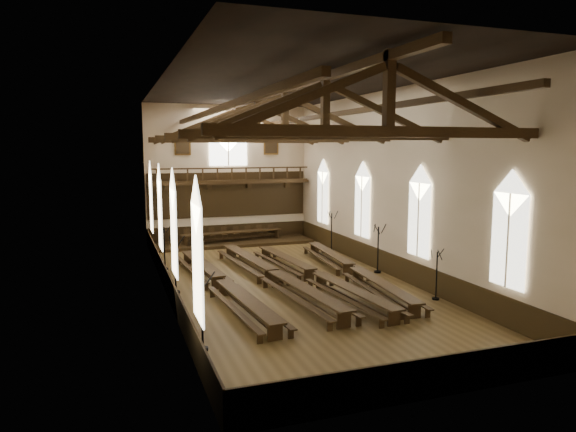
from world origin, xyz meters
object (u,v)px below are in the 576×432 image
object	(u,v)px
refectory_row_a	(221,282)
refectory_row_d	(353,269)
high_table	(233,233)
candelabrum_left_near	(202,327)
candelabrum_right_mid	(378,258)
candelabrum_right_near	(436,284)
candelabrum_right_far	(331,239)
dais	(233,243)
candelabrum_left_far	(165,256)
candelabrum_left_mid	(176,276)
refectory_row_b	(273,274)
refectory_row_c	(315,274)

from	to	relation	value
refectory_row_a	refectory_row_d	distance (m)	7.24
high_table	candelabrum_left_near	distance (m)	19.67
refectory_row_d	candelabrum_left_near	bearing A→B (deg)	-142.28
high_table	candelabrum_left_near	xyz separation A→B (m)	(-5.44, -18.90, 0.03)
refectory_row_d	candelabrum_right_mid	world-z (taller)	candelabrum_right_mid
candelabrum_right_near	refectory_row_d	bearing A→B (deg)	111.09
candelabrum_left_near	candelabrum_right_mid	size ratio (longest dim) A/B	1.01
refectory_row_a	candelabrum_right_far	world-z (taller)	candelabrum_right_far
dais	candelabrum_left_near	world-z (taller)	candelabrum_left_near
dais	candelabrum_left_far	world-z (taller)	candelabrum_left_far
candelabrum_left_mid	candelabrum_left_far	bearing A→B (deg)	90.00
dais	candelabrum_left_far	distance (m)	8.49
refectory_row_d	candelabrum_left_far	size ratio (longest dim) A/B	5.42
refectory_row_a	candelabrum_left_far	xyz separation A→B (m)	(-2.04, 5.62, 0.26)
candelabrum_right_mid	candelabrum_left_near	bearing A→B (deg)	-144.77
dais	candelabrum_right_near	world-z (taller)	candelabrum_right_near
refectory_row_a	candelabrum_left_near	world-z (taller)	candelabrum_left_near
refectory_row_a	candelabrum_right_mid	bearing A→B (deg)	6.54
refectory_row_b	refectory_row_d	distance (m)	4.41
refectory_row_a	high_table	distance (m)	12.57
candelabrum_right_near	candelabrum_left_near	bearing A→B (deg)	-167.69
dais	candelabrum_right_far	bearing A→B (deg)	-40.11
candelabrum_left_near	refectory_row_c	bearing A→B (deg)	44.39
refectory_row_d	candelabrum_right_near	bearing A→B (deg)	-68.91
candelabrum_left_far	candelabrum_right_far	size ratio (longest dim) A/B	0.95
dais	candelabrum_left_mid	xyz separation A→B (m)	(-5.44, -11.48, 0.73)
high_table	candelabrum_right_near	world-z (taller)	candelabrum_right_near
high_table	candelabrum_left_mid	size ratio (longest dim) A/B	2.72
refectory_row_b	candelabrum_left_far	distance (m)	7.04
refectory_row_a	candelabrum_right_far	size ratio (longest dim) A/B	5.22
refectory_row_c	refectory_row_d	xyz separation A→B (m)	(2.40, 0.45, -0.01)
refectory_row_b	candelabrum_left_mid	world-z (taller)	candelabrum_left_mid
refectory_row_d	dais	bearing A→B (deg)	108.07
refectory_row_c	candelabrum_left_far	distance (m)	8.93
candelabrum_right_far	refectory_row_c	bearing A→B (deg)	-119.74
refectory_row_a	dais	xyz separation A→B (m)	(3.40, 12.10, -0.43)
refectory_row_c	refectory_row_d	bearing A→B (deg)	10.56
refectory_row_b	refectory_row_d	bearing A→B (deg)	-2.10
refectory_row_b	candelabrum_left_mid	distance (m)	4.87
refectory_row_c	high_table	distance (m)	12.26
candelabrum_left_mid	refectory_row_b	bearing A→B (deg)	-1.06
refectory_row_a	candelabrum_left_mid	xyz separation A→B (m)	(-2.04, 0.62, 0.31)
refectory_row_b	candelabrum_left_near	distance (m)	8.80
refectory_row_b	candelabrum_left_mid	xyz separation A→B (m)	(-4.86, 0.09, 0.28)
refectory_row_a	refectory_row_c	bearing A→B (deg)	-0.92
refectory_row_c	high_table	bearing A→B (deg)	96.66
candelabrum_left_mid	candelabrum_right_mid	xyz separation A→B (m)	(11.10, 0.42, -0.01)
refectory_row_b	candelabrum_right_far	world-z (taller)	candelabrum_right_far
high_table	refectory_row_d	bearing A→B (deg)	-71.93
refectory_row_a	candelabrum_left_near	size ratio (longest dim) A/B	5.19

